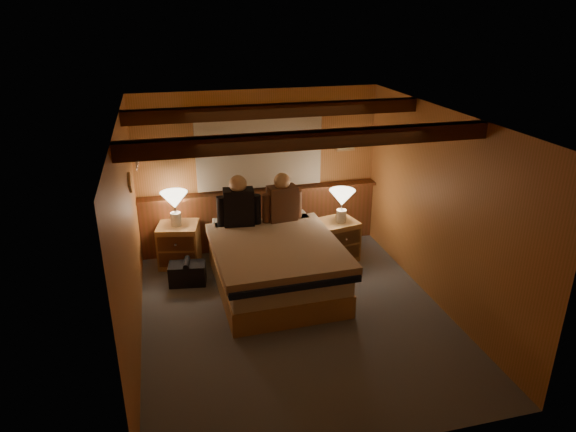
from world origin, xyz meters
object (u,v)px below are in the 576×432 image
object	(u,v)px
lamp_right	(342,200)
duffel_bag	(187,273)
nightstand_right	(337,240)
person_left	(239,205)
person_right	(282,201)
bed	(275,264)
nightstand_left	(179,245)
lamp_left	(175,202)

from	to	relation	value
lamp_right	duffel_bag	world-z (taller)	lamp_right
nightstand_right	person_left	distance (m)	1.58
duffel_bag	person_right	bearing A→B (deg)	18.35
bed	nightstand_left	size ratio (longest dim) A/B	3.17
nightstand_right	person_left	xyz separation A→B (m)	(-1.42, 0.02, 0.68)
lamp_right	lamp_left	bearing A→B (deg)	169.71
nightstand_right	duffel_bag	world-z (taller)	nightstand_right
nightstand_right	bed	bearing A→B (deg)	-161.70
lamp_right	person_left	world-z (taller)	person_left
person_right	nightstand_left	bearing A→B (deg)	159.26
nightstand_right	lamp_left	size ratio (longest dim) A/B	1.29
lamp_left	person_left	distance (m)	0.91
nightstand_right	nightstand_left	bearing A→B (deg)	158.17
nightstand_left	duffel_bag	world-z (taller)	nightstand_left
nightstand_left	lamp_left	size ratio (longest dim) A/B	1.32
bed	person_right	bearing A→B (deg)	67.36
lamp_right	duffel_bag	size ratio (longest dim) A/B	0.93
bed	person_right	world-z (taller)	person_right
lamp_right	person_right	xyz separation A→B (m)	(-0.85, 0.07, 0.03)
duffel_bag	lamp_left	bearing A→B (deg)	105.23
nightstand_left	person_right	bearing A→B (deg)	-1.80
nightstand_left	person_left	world-z (taller)	person_left
nightstand_left	lamp_right	world-z (taller)	lamp_right
person_left	duffel_bag	distance (m)	1.15
person_left	bed	bearing A→B (deg)	-55.74
person_left	duffel_bag	xyz separation A→B (m)	(-0.76, -0.23, -0.83)
lamp_right	person_left	distance (m)	1.47
nightstand_left	lamp_right	distance (m)	2.41
bed	lamp_right	size ratio (longest dim) A/B	4.27
nightstand_right	duffel_bag	bearing A→B (deg)	173.60
nightstand_left	duffel_bag	bearing A→B (deg)	-72.08
lamp_right	bed	bearing A→B (deg)	-152.09
lamp_left	duffel_bag	distance (m)	1.01
nightstand_right	lamp_left	distance (m)	2.39
nightstand_left	lamp_left	xyz separation A→B (m)	(-0.01, -0.01, 0.65)
nightstand_right	lamp_left	xyz separation A→B (m)	(-2.26, 0.38, 0.66)
nightstand_left	bed	bearing A→B (deg)	-28.81
lamp_left	bed	bearing A→B (deg)	-40.22
lamp_left	lamp_right	distance (m)	2.34
person_right	lamp_right	bearing A→B (deg)	-12.00
lamp_left	person_right	xyz separation A→B (m)	(1.45, -0.34, 0.01)
nightstand_left	nightstand_right	distance (m)	2.28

